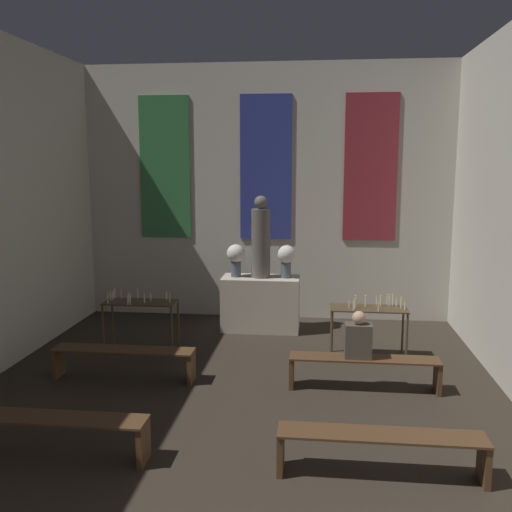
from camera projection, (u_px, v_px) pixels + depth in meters
name	position (u px, v px, depth m)	size (l,w,h in m)	color
wall_back	(266.00, 192.00, 11.25)	(7.44, 0.16, 4.99)	beige
altar	(261.00, 303.00, 10.59)	(1.43, 0.68, 1.00)	#BCB29E
statue	(261.00, 240.00, 10.40)	(0.35, 0.35, 1.50)	#5B5651
flower_vase_left	(236.00, 257.00, 10.50)	(0.34, 0.34, 0.60)	#4C5666
flower_vase_right	(286.00, 258.00, 10.40)	(0.34, 0.34, 0.60)	#4C5666
candle_rack_left	(140.00, 308.00, 9.42)	(1.20, 0.50, 1.01)	#473823
candle_rack_right	(369.00, 314.00, 9.01)	(1.20, 0.50, 1.02)	#473823
pew_second_left	(52.00, 428.00, 5.98)	(2.04, 0.36, 0.46)	#4C331E
pew_second_right	(381.00, 445.00, 5.60)	(2.04, 0.36, 0.46)	#4C331E
pew_back_left	(124.00, 357.00, 8.16)	(2.04, 0.36, 0.46)	#4C331E
pew_back_right	(364.00, 366.00, 7.79)	(2.04, 0.36, 0.46)	#4C331E
person_seated	(358.00, 338.00, 7.74)	(0.36, 0.24, 0.65)	#4C4238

